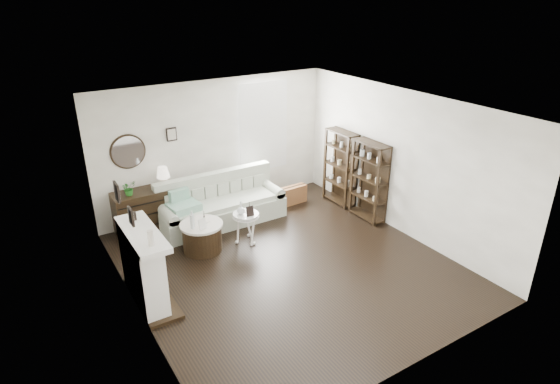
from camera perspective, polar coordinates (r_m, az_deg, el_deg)
room at (r=9.86m, az=-3.98°, el=7.60°), size 5.50×5.50×5.50m
fireplace at (r=7.20m, az=-16.24°, el=-9.06°), size 0.50×1.40×1.84m
shelf_unit_far at (r=10.05m, az=7.37°, el=2.99°), size 0.30×0.80×1.60m
shelf_unit_near at (r=9.42m, az=10.80°, el=1.32°), size 0.30×0.80×1.60m
sofa at (r=9.38m, az=-7.23°, el=-1.77°), size 2.47×0.86×0.96m
quilt at (r=8.90m, az=-11.67°, el=-1.80°), size 0.61×0.52×0.14m
suitcase at (r=10.13m, az=1.67°, el=-0.33°), size 0.59×0.21×0.39m
dresser at (r=9.27m, az=-15.78°, el=-2.17°), size 1.25×0.53×0.83m
table_lamp at (r=9.12m, az=-14.04°, el=1.81°), size 0.27×0.27×0.40m
potted_plant at (r=8.94m, az=-17.97°, el=0.46°), size 0.31×0.29×0.28m
drum_table at (r=8.44m, az=-9.46°, el=-5.39°), size 0.76×0.76×0.52m
pedestal_table at (r=8.47m, az=-4.19°, el=-2.94°), size 0.48×0.48×0.58m
eiffel_drum at (r=8.35m, az=-9.23°, el=-3.02°), size 0.13×0.13×0.18m
bottle_drum at (r=8.11m, az=-10.65°, el=-3.35°), size 0.08×0.08×0.33m
card_frame_drum at (r=8.10m, az=-9.44°, el=-3.86°), size 0.15×0.08×0.19m
eiffel_ped at (r=8.48m, az=-3.75°, el=-1.88°), size 0.12×0.12×0.17m
flask_ped at (r=8.38m, az=-4.80°, el=-1.92°), size 0.14×0.14×0.26m
card_frame_ped at (r=8.32m, az=-3.68°, el=-2.35°), size 0.14×0.06×0.19m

